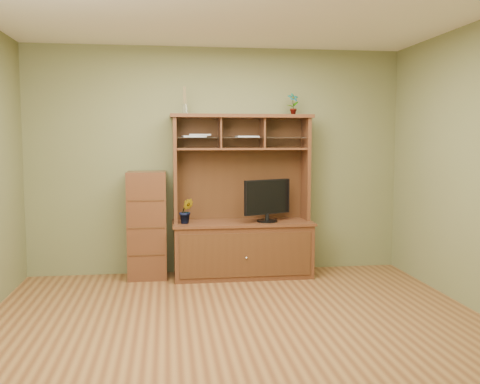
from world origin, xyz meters
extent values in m
cube|color=brown|center=(0.00, 0.00, -0.01)|extent=(4.50, 4.00, 0.02)
cube|color=white|center=(0.00, 0.00, 2.71)|extent=(4.50, 4.00, 0.02)
cube|color=#65683D|center=(0.00, 2.01, 1.35)|extent=(4.50, 0.02, 2.70)
cube|color=#65683D|center=(0.00, -2.01, 1.35)|extent=(4.50, 0.02, 2.70)
cube|color=#452613|center=(0.27, 1.71, 0.31)|extent=(1.60, 0.55, 0.62)
cube|color=#371D0F|center=(0.27, 1.42, 0.31)|extent=(1.50, 0.01, 0.50)
sphere|color=silver|center=(0.27, 1.41, 0.28)|extent=(0.02, 0.02, 0.02)
cube|color=#452613|center=(0.27, 1.71, 0.64)|extent=(1.64, 0.59, 0.03)
cube|color=#452613|center=(-0.51, 1.80, 1.27)|extent=(0.04, 0.35, 1.25)
cube|color=#452613|center=(1.05, 1.80, 1.27)|extent=(0.04, 0.35, 1.25)
cube|color=#371D0F|center=(0.27, 1.97, 1.27)|extent=(1.52, 0.02, 1.25)
cube|color=#452613|center=(0.27, 1.80, 1.88)|extent=(1.66, 0.40, 0.04)
cube|color=#452613|center=(0.27, 1.80, 1.50)|extent=(1.52, 0.32, 0.02)
cube|color=#452613|center=(0.01, 1.80, 1.69)|extent=(0.02, 0.31, 0.35)
cube|color=#452613|center=(0.52, 1.80, 1.69)|extent=(0.02, 0.31, 0.35)
cube|color=silver|center=(0.27, 1.79, 1.63)|extent=(1.50, 0.27, 0.01)
cylinder|color=black|center=(0.55, 1.65, 0.66)|extent=(0.24, 0.24, 0.02)
cylinder|color=black|center=(0.55, 1.65, 0.71)|extent=(0.05, 0.05, 0.08)
cube|color=black|center=(0.55, 1.65, 0.94)|extent=(0.59, 0.31, 0.41)
imported|color=#24531C|center=(-0.39, 1.65, 0.79)|extent=(0.16, 0.13, 0.29)
imported|color=#2C6122|center=(0.88, 1.80, 2.03)|extent=(0.15, 0.12, 0.26)
cylinder|color=silver|center=(-0.39, 1.80, 1.96)|extent=(0.06, 0.06, 0.11)
cylinder|color=#9A794D|center=(-0.39, 1.80, 2.11)|extent=(0.04, 0.04, 0.20)
cube|color=silver|center=(-0.29, 1.80, 1.64)|extent=(0.29, 0.23, 0.02)
cube|color=silver|center=(-0.22, 1.80, 1.66)|extent=(0.25, 0.20, 0.02)
cube|color=silver|center=(0.33, 1.80, 1.64)|extent=(0.27, 0.21, 0.02)
cube|color=#452613|center=(-0.84, 1.78, 0.62)|extent=(0.44, 0.40, 1.24)
cube|color=#371D0F|center=(-0.84, 1.58, 0.31)|extent=(0.40, 0.01, 0.02)
cube|color=#371D0F|center=(-0.84, 1.58, 0.62)|extent=(0.40, 0.01, 0.01)
cube|color=#371D0F|center=(-0.84, 1.58, 0.93)|extent=(0.40, 0.01, 0.01)
camera|label=1|loc=(-0.61, -4.44, 1.60)|focal=40.00mm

